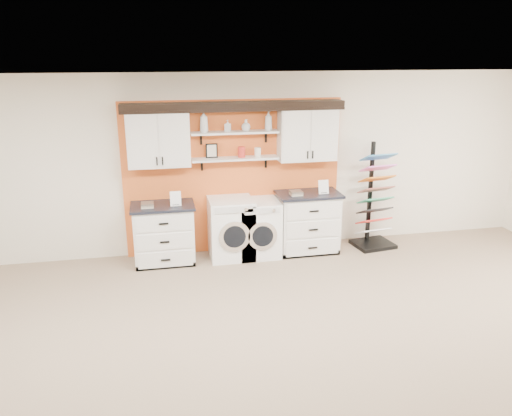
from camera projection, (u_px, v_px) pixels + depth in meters
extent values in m
plane|color=#856E59|center=(306.00, 410.00, 4.48)|extent=(10.00, 10.00, 0.00)
plane|color=white|center=(317.00, 92.00, 3.64)|extent=(10.00, 10.00, 0.00)
plane|color=#F0E4CF|center=(233.00, 164.00, 7.80)|extent=(10.00, 0.00, 10.00)
cube|color=orange|center=(234.00, 177.00, 7.83)|extent=(3.40, 0.07, 2.40)
cube|color=white|center=(158.00, 138.00, 7.25)|extent=(0.90, 0.34, 0.84)
cube|color=white|center=(143.00, 141.00, 7.05)|extent=(0.42, 0.01, 0.78)
cube|color=white|center=(174.00, 140.00, 7.13)|extent=(0.42, 0.01, 0.78)
cube|color=white|center=(307.00, 133.00, 7.69)|extent=(0.90, 0.34, 0.84)
cube|color=white|center=(297.00, 135.00, 7.48)|extent=(0.42, 0.01, 0.78)
cube|color=white|center=(324.00, 135.00, 7.57)|extent=(0.42, 0.01, 0.78)
cube|color=white|center=(235.00, 159.00, 7.58)|extent=(1.32, 0.28, 0.03)
cube|color=white|center=(235.00, 132.00, 7.46)|extent=(1.32, 0.28, 0.03)
cube|color=black|center=(234.00, 105.00, 7.35)|extent=(3.30, 0.40, 0.10)
cube|color=black|center=(236.00, 111.00, 7.19)|extent=(3.30, 0.04, 0.04)
cube|color=black|center=(212.00, 151.00, 7.52)|extent=(0.18, 0.02, 0.22)
cube|color=beige|center=(212.00, 151.00, 7.51)|extent=(0.14, 0.01, 0.18)
cylinder|color=red|center=(242.00, 152.00, 7.57)|extent=(0.11, 0.11, 0.16)
cylinder|color=silver|center=(258.00, 152.00, 7.62)|extent=(0.10, 0.10, 0.14)
cube|color=white|center=(164.00, 234.00, 7.55)|extent=(0.88, 0.60, 0.88)
cube|color=black|center=(166.00, 266.00, 7.41)|extent=(0.88, 0.06, 0.07)
cube|color=black|center=(162.00, 206.00, 7.41)|extent=(0.94, 0.66, 0.04)
cube|color=white|center=(164.00, 223.00, 7.18)|extent=(0.80, 0.02, 0.24)
cube|color=white|center=(165.00, 242.00, 7.26)|extent=(0.80, 0.02, 0.24)
cube|color=white|center=(166.00, 260.00, 7.34)|extent=(0.80, 0.02, 0.24)
cube|color=white|center=(307.00, 223.00, 7.97)|extent=(0.93, 0.60, 0.93)
cube|color=black|center=(311.00, 254.00, 7.85)|extent=(0.93, 0.06, 0.07)
cube|color=black|center=(308.00, 194.00, 7.83)|extent=(0.99, 0.66, 0.04)
cube|color=white|center=(314.00, 211.00, 7.60)|extent=(0.85, 0.02, 0.26)
cube|color=white|center=(313.00, 229.00, 7.69)|extent=(0.85, 0.02, 0.26)
cube|color=white|center=(312.00, 247.00, 7.78)|extent=(0.85, 0.02, 0.26)
cube|color=white|center=(231.00, 228.00, 7.73)|extent=(0.67, 0.66, 0.94)
cube|color=silver|center=(234.00, 210.00, 7.30)|extent=(0.57, 0.02, 0.10)
cylinder|color=silver|center=(234.00, 236.00, 7.42)|extent=(0.47, 0.05, 0.47)
cylinder|color=black|center=(235.00, 237.00, 7.40)|extent=(0.34, 0.03, 0.34)
cube|color=white|center=(258.00, 228.00, 7.82)|extent=(0.64, 0.66, 0.89)
cube|color=silver|center=(263.00, 211.00, 7.40)|extent=(0.54, 0.02, 0.09)
cylinder|color=silver|center=(262.00, 236.00, 7.51)|extent=(0.45, 0.05, 0.45)
cylinder|color=black|center=(263.00, 236.00, 7.49)|extent=(0.32, 0.03, 0.32)
cube|color=black|center=(373.00, 244.00, 8.27)|extent=(0.69, 0.60, 0.06)
cube|color=black|center=(370.00, 192.00, 8.18)|extent=(0.06, 0.06, 1.66)
cube|color=white|center=(373.00, 231.00, 8.22)|extent=(0.56, 0.36, 0.15)
cube|color=red|center=(374.00, 221.00, 8.17)|extent=(0.56, 0.36, 0.15)
cube|color=black|center=(375.00, 210.00, 8.12)|extent=(0.56, 0.36, 0.15)
cube|color=#278F66|center=(375.00, 200.00, 8.06)|extent=(0.56, 0.36, 0.15)
cube|color=brown|center=(376.00, 189.00, 8.01)|extent=(0.56, 0.36, 0.15)
cube|color=orange|center=(377.00, 179.00, 7.96)|extent=(0.56, 0.36, 0.15)
cube|color=#E264D2|center=(378.00, 168.00, 7.90)|extent=(0.56, 0.36, 0.15)
cube|color=#3785C0|center=(379.00, 157.00, 7.85)|extent=(0.56, 0.36, 0.15)
imported|color=silver|center=(204.00, 121.00, 7.31)|extent=(0.14, 0.14, 0.32)
imported|color=silver|center=(228.00, 126.00, 7.40)|extent=(0.11, 0.11, 0.17)
imported|color=silver|center=(246.00, 125.00, 7.46)|extent=(0.17, 0.17, 0.17)
imported|color=silver|center=(268.00, 121.00, 7.51)|extent=(0.12, 0.11, 0.29)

